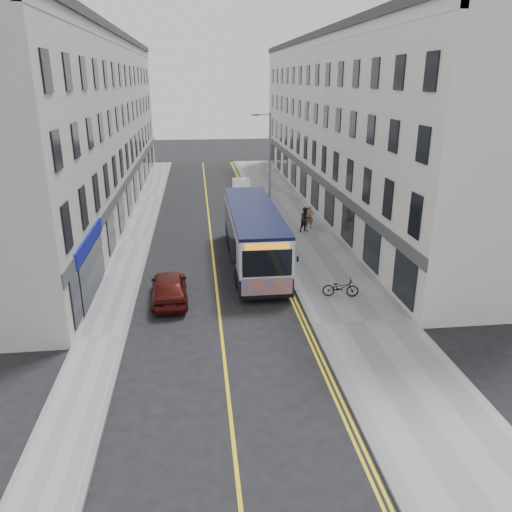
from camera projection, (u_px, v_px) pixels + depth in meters
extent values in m
plane|color=black|center=(220.00, 319.00, 22.33)|extent=(140.00, 140.00, 0.00)
cube|color=gray|center=(302.00, 234.00, 34.23)|extent=(4.50, 64.00, 0.12)
cube|color=gray|center=(135.00, 240.00, 32.98)|extent=(2.00, 64.00, 0.12)
cube|color=slate|center=(270.00, 235.00, 33.98)|extent=(0.18, 64.00, 0.13)
cube|color=slate|center=(151.00, 239.00, 33.09)|extent=(0.18, 64.00, 0.13)
cube|color=yellow|center=(211.00, 238.00, 33.56)|extent=(0.12, 64.00, 0.01)
cube|color=yellow|center=(263.00, 236.00, 33.95)|extent=(0.10, 64.00, 0.01)
cube|color=yellow|center=(266.00, 236.00, 33.97)|extent=(0.10, 64.00, 0.01)
cube|color=silver|center=(345.00, 125.00, 41.06)|extent=(6.00, 46.00, 13.00)
cube|color=beige|center=(89.00, 128.00, 38.79)|extent=(6.00, 46.00, 13.00)
cylinder|color=gray|center=(270.00, 172.00, 34.55)|extent=(0.14, 0.14, 8.00)
cylinder|color=gray|center=(263.00, 114.00, 33.18)|extent=(1.00, 0.08, 0.08)
cube|color=gray|center=(255.00, 115.00, 33.15)|extent=(0.50, 0.18, 0.12)
cube|color=black|center=(253.00, 250.00, 28.71)|extent=(2.58, 11.34, 0.93)
cube|color=silver|center=(253.00, 227.00, 28.24)|extent=(2.58, 11.34, 1.86)
cube|color=black|center=(253.00, 209.00, 27.90)|extent=(2.60, 11.34, 0.16)
cube|color=black|center=(230.00, 228.00, 28.74)|extent=(0.04, 8.87, 1.19)
cube|color=black|center=(274.00, 226.00, 29.03)|extent=(0.04, 8.87, 1.19)
cube|color=black|center=(267.00, 263.00, 22.95)|extent=(2.32, 0.04, 1.29)
cube|color=orange|center=(267.00, 288.00, 23.37)|extent=(2.42, 0.04, 0.98)
cube|color=orange|center=(267.00, 247.00, 22.66)|extent=(2.06, 0.04, 0.29)
cylinder|color=black|center=(238.00, 278.00, 25.50)|extent=(0.29, 1.03, 1.03)
cylinder|color=black|center=(283.00, 276.00, 25.76)|extent=(0.29, 1.03, 1.03)
cylinder|color=black|center=(231.00, 244.00, 30.80)|extent=(0.29, 1.03, 1.03)
cylinder|color=black|center=(268.00, 242.00, 31.06)|extent=(0.29, 1.03, 1.03)
cylinder|color=black|center=(229.00, 235.00, 32.54)|extent=(0.29, 1.03, 1.03)
cylinder|color=black|center=(264.00, 234.00, 32.80)|extent=(0.29, 1.03, 1.03)
imported|color=black|center=(341.00, 288.00, 24.18)|extent=(1.83, 0.90, 0.92)
imported|color=#966B44|center=(310.00, 217.00, 35.11)|extent=(0.58, 0.38, 1.59)
imported|color=#222227|center=(305.00, 220.00, 34.27)|extent=(1.04, 0.95, 1.74)
imported|color=silver|center=(241.00, 188.00, 45.28)|extent=(1.99, 4.80, 1.54)
imported|color=#450F0B|center=(169.00, 287.00, 23.91)|extent=(1.91, 4.28, 1.43)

